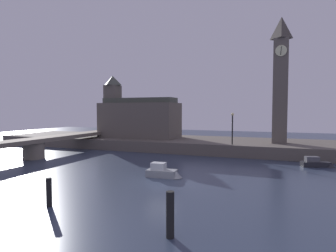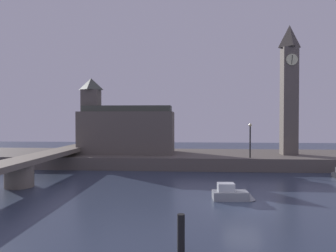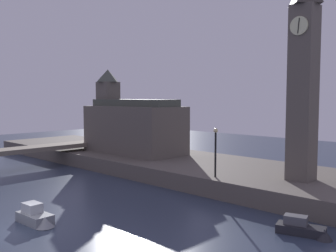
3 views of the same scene
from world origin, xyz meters
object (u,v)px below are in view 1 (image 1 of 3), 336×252
parliament_hall (137,117)px  mooring_post_right (170,215)px  boat_barge_dark (318,163)px  boat_cruiser_grey (164,172)px  clock_tower (280,79)px  streetlamp (232,125)px  mooring_post_left (49,192)px

parliament_hall → mooring_post_right: parliament_hall is taller
boat_barge_dark → boat_cruiser_grey: 16.39m
clock_tower → streetlamp: (-5.53, -3.73, -5.92)m
clock_tower → parliament_hall: clock_tower is taller
boat_barge_dark → boat_cruiser_grey: boat_cruiser_grey is taller
clock_tower → mooring_post_right: 29.99m
parliament_hall → boat_barge_dark: bearing=-18.2°
boat_barge_dark → clock_tower: bearing=116.9°
streetlamp → mooring_post_left: bearing=-107.7°
boat_cruiser_grey → mooring_post_left: bearing=-110.7°
parliament_hall → streetlamp: parliament_hall is taller
mooring_post_right → boat_cruiser_grey: size_ratio=0.67×
boat_cruiser_grey → mooring_post_right: bearing=-67.0°
parliament_hall → boat_cruiser_grey: 22.05m
mooring_post_right → boat_barge_dark: 22.48m
streetlamp → mooring_post_right: streetlamp is taller
streetlamp → mooring_post_right: bearing=-88.0°
mooring_post_right → clock_tower: bearing=80.7°
boat_barge_dark → boat_cruiser_grey: (-13.09, -9.86, 0.07)m
clock_tower → boat_cruiser_grey: clock_tower is taller
clock_tower → parliament_hall: (-21.22, 0.74, -5.21)m
clock_tower → boat_cruiser_grey: (-9.31, -17.32, -9.46)m
clock_tower → mooring_post_right: size_ratio=7.61×
streetlamp → boat_cruiser_grey: size_ratio=1.24×
boat_cruiser_grey → parliament_hall: bearing=123.4°
clock_tower → streetlamp: size_ratio=4.09×
clock_tower → mooring_post_left: size_ratio=9.33×
streetlamp → clock_tower: bearing=34.1°
mooring_post_right → boat_cruiser_grey: mooring_post_right is taller
streetlamp → mooring_post_left: streetlamp is taller
boat_barge_dark → mooring_post_right: bearing=-112.1°
mooring_post_left → clock_tower: bearing=64.3°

